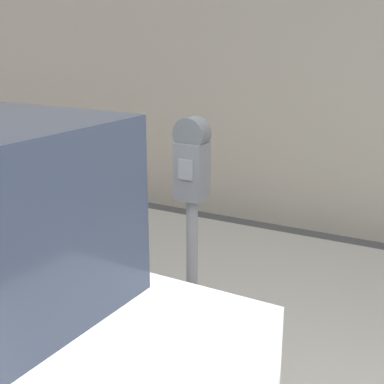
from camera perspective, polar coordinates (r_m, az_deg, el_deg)
sidewalk at (r=4.10m, az=13.48°, el=-12.82°), size 24.00×2.80×0.11m
parking_meter at (r=2.84m, az=-0.00°, el=-1.15°), size 0.17×0.14×1.52m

